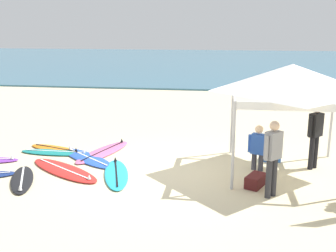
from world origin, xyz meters
TOP-DOWN VIEW (x-y plane):
  - ground_plane at (0.00, 0.00)m, footprint 80.00×80.00m
  - sea at (0.00, 31.23)m, footprint 80.00×36.00m
  - canopy_tent at (3.10, 0.51)m, footprint 2.87×2.87m
  - surfboard_pink at (-2.00, 1.34)m, footprint 1.40×2.52m
  - surfboard_orange at (-3.48, 1.40)m, footprint 1.95×1.12m
  - surfboard_black at (-3.30, -1.07)m, footprint 1.26×1.96m
  - surfboard_cyan at (-1.14, -0.38)m, footprint 1.19×2.25m
  - surfboard_red at (-2.54, -0.31)m, footprint 2.54×2.04m
  - surfboard_blue at (-2.29, 0.73)m, footprint 2.21×1.99m
  - surfboard_teal at (-3.36, 1.09)m, footprint 2.11×0.59m
  - person_grey at (2.56, -1.17)m, footprint 0.41×0.42m
  - person_black at (3.83, 0.83)m, footprint 0.41×0.42m
  - person_blue at (2.39, 0.49)m, footprint 0.52×0.34m
  - gear_bag_near_tent at (2.27, -0.64)m, footprint 0.55×0.68m
  - cooler_box at (2.83, 1.32)m, footprint 0.50×0.36m

SIDE VIEW (x-z plane):
  - ground_plane at x=0.00m, z-range 0.00..0.00m
  - surfboard_red at x=-2.54m, z-range -0.06..0.13m
  - surfboard_pink at x=-2.00m, z-range -0.06..0.13m
  - surfboard_blue at x=-2.29m, z-range -0.06..0.13m
  - surfboard_cyan at x=-1.14m, z-range -0.06..0.13m
  - surfboard_teal at x=-3.36m, z-range -0.06..0.13m
  - surfboard_black at x=-3.30m, z-range -0.06..0.13m
  - surfboard_orange at x=-3.48m, z-range -0.06..0.13m
  - sea at x=0.00m, z-range 0.00..0.10m
  - gear_bag_near_tent at x=2.27m, z-range 0.00..0.28m
  - cooler_box at x=2.83m, z-range 0.00..0.39m
  - person_blue at x=2.39m, z-range 0.06..1.26m
  - person_grey at x=2.56m, z-range 0.13..1.84m
  - person_black at x=3.83m, z-range 0.13..1.84m
  - canopy_tent at x=3.10m, z-range 1.01..3.76m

